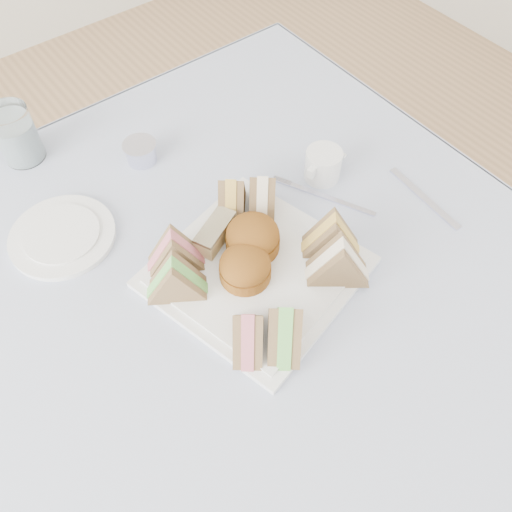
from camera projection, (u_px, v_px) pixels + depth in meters
floor at (241, 425)px, 1.48m from camera, size 4.00×4.00×0.00m
table at (237, 369)px, 1.18m from camera, size 0.90×0.90×0.74m
tablecloth at (231, 274)px, 0.87m from camera, size 1.02×1.02×0.01m
serving_plate at (256, 272)px, 0.87m from camera, size 0.35×0.35×0.01m
sandwich_fl_a at (248, 329)px, 0.75m from camera, size 0.09×0.10×0.08m
sandwich_fl_b at (285, 324)px, 0.75m from camera, size 0.10×0.11×0.09m
sandwich_fr_a at (333, 234)px, 0.85m from camera, size 0.10×0.09×0.08m
sandwich_fr_b at (340, 260)px, 0.82m from camera, size 0.11×0.10×0.09m
sandwich_bl_a at (175, 277)px, 0.80m from camera, size 0.10×0.09×0.08m
sandwich_bl_b at (174, 249)px, 0.83m from camera, size 0.10×0.08×0.08m
sandwich_br_a at (263, 194)px, 0.90m from camera, size 0.09×0.10×0.08m
sandwich_br_b at (232, 196)px, 0.90m from camera, size 0.09×0.10×0.08m
scone_left at (245, 267)px, 0.83m from camera, size 0.11×0.11×0.05m
scone_right at (253, 237)px, 0.86m from camera, size 0.12×0.12×0.06m
pastry_slice at (215, 233)px, 0.88m from camera, size 0.09×0.07×0.04m
side_plate at (62, 236)px, 0.91m from camera, size 0.20×0.20×0.01m
water_glass at (16, 135)px, 0.98m from camera, size 0.09×0.09×0.11m
tea_strainer at (141, 153)px, 1.01m from camera, size 0.08×0.08×0.04m
knife at (424, 198)px, 0.96m from camera, size 0.03×0.17×0.00m
fork at (332, 199)px, 0.96m from camera, size 0.08×0.15×0.00m
creamer_jug at (323, 165)px, 0.97m from camera, size 0.08×0.08×0.06m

